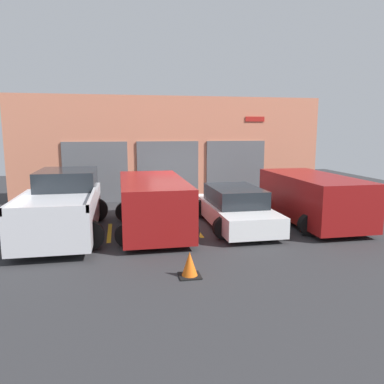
{
  "coord_description": "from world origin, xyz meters",
  "views": [
    {
      "loc": [
        -2.32,
        -13.51,
        3.12
      ],
      "look_at": [
        0.0,
        -1.6,
        1.1
      ],
      "focal_mm": 35.0,
      "sensor_mm": 36.0,
      "label": 1
    }
  ],
  "objects_px": {
    "van_right": "(312,197)",
    "traffic_cone": "(190,265)",
    "sedan_white": "(235,208)",
    "sedan_side": "(153,203)",
    "pickup_truck": "(64,205)"
  },
  "relations": [
    {
      "from": "pickup_truck",
      "to": "traffic_cone",
      "type": "distance_m",
      "value": 5.24
    },
    {
      "from": "pickup_truck",
      "to": "van_right",
      "type": "height_order",
      "value": "pickup_truck"
    },
    {
      "from": "pickup_truck",
      "to": "van_right",
      "type": "bearing_deg",
      "value": -1.85
    },
    {
      "from": "sedan_side",
      "to": "van_right",
      "type": "xyz_separation_m",
      "value": [
        5.37,
        0.0,
        -0.0
      ]
    },
    {
      "from": "van_right",
      "to": "traffic_cone",
      "type": "xyz_separation_m",
      "value": [
        -4.94,
        -3.9,
        -0.62
      ]
    },
    {
      "from": "sedan_side",
      "to": "traffic_cone",
      "type": "relative_size",
      "value": 8.56
    },
    {
      "from": "van_right",
      "to": "sedan_white",
      "type": "bearing_deg",
      "value": 179.41
    },
    {
      "from": "van_right",
      "to": "traffic_cone",
      "type": "bearing_deg",
      "value": -141.66
    },
    {
      "from": "sedan_side",
      "to": "van_right",
      "type": "bearing_deg",
      "value": 0.0
    },
    {
      "from": "pickup_truck",
      "to": "sedan_white",
      "type": "relative_size",
      "value": 1.19
    },
    {
      "from": "van_right",
      "to": "pickup_truck",
      "type": "bearing_deg",
      "value": 178.15
    },
    {
      "from": "pickup_truck",
      "to": "sedan_side",
      "type": "xyz_separation_m",
      "value": [
        2.69,
        -0.26,
        0.02
      ]
    },
    {
      "from": "sedan_side",
      "to": "traffic_cone",
      "type": "bearing_deg",
      "value": -83.65
    },
    {
      "from": "traffic_cone",
      "to": "sedan_white",
      "type": "bearing_deg",
      "value": 60.21
    },
    {
      "from": "sedan_side",
      "to": "van_right",
      "type": "distance_m",
      "value": 5.37
    }
  ]
}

